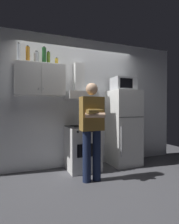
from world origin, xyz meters
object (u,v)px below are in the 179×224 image
object	(u,v)px
person_standing	(92,127)
bottle_canister_steel	(36,58)
microwave	(123,84)
stove_oven	(82,148)
bottle_wine_green	(44,56)
bottle_vodka_clear	(19,53)
bottle_liquor_amber	(28,54)
bottle_olive_oil	(48,58)
bottle_spice_jar	(57,62)
upper_cabinet	(40,80)
range_hood	(80,90)
refrigerator	(124,128)

from	to	relation	value
person_standing	bottle_canister_steel	size ratio (longest dim) A/B	7.14
microwave	person_standing	world-z (taller)	microwave
stove_oven	bottle_wine_green	world-z (taller)	bottle_wine_green
microwave	bottle_vodka_clear	world-z (taller)	bottle_vodka_clear
person_standing	bottle_liquor_amber	xyz separation A→B (m)	(-0.96, 0.71, 1.29)
person_standing	bottle_liquor_amber	size ratio (longest dim) A/B	5.46
bottle_vodka_clear	bottle_wine_green	bearing A→B (deg)	1.10
microwave	bottle_olive_oil	world-z (taller)	bottle_olive_oil
person_standing	bottle_spice_jar	bearing A→B (deg)	121.34
stove_oven	microwave	bearing A→B (deg)	1.15
microwave	bottle_liquor_amber	world-z (taller)	bottle_liquor_amber
upper_cabinet	bottle_liquor_amber	size ratio (longest dim) A/B	3.00
stove_oven	bottle_spice_jar	xyz separation A→B (m)	(-0.49, 0.11, 1.68)
upper_cabinet	bottle_wine_green	size ratio (longest dim) A/B	2.81
range_hood	person_standing	xyz separation A→B (m)	(-0.05, -0.73, -0.70)
person_standing	bottle_canister_steel	distance (m)	1.67
refrigerator	bottle_spice_jar	xyz separation A→B (m)	(-1.44, 0.11, 1.31)
person_standing	stove_oven	bearing A→B (deg)	85.28
bottle_canister_steel	bottle_wine_green	world-z (taller)	bottle_wine_green
bottle_liquor_amber	bottle_canister_steel	bearing A→B (deg)	11.29
upper_cabinet	bottle_vodka_clear	size ratio (longest dim) A/B	2.71
bottle_canister_steel	bottle_wine_green	distance (m)	0.15
bottle_olive_oil	bottle_spice_jar	size ratio (longest dim) A/B	1.81
upper_cabinet	refrigerator	bearing A→B (deg)	-4.07
stove_oven	bottle_vodka_clear	distance (m)	2.13
microwave	bottle_spice_jar	distance (m)	1.49
bottle_wine_green	stove_oven	bearing A→B (deg)	-8.46
bottle_canister_steel	bottle_liquor_amber	distance (m)	0.16
bottle_olive_oil	bottle_vodka_clear	bearing A→B (deg)	-174.86
person_standing	microwave	bearing A→B (deg)	32.00
stove_oven	bottle_liquor_amber	size ratio (longest dim) A/B	2.91
bottle_olive_oil	bottle_spice_jar	bearing A→B (deg)	-12.84
stove_oven	bottle_liquor_amber	world-z (taller)	bottle_liquor_amber
person_standing	bottle_vodka_clear	size ratio (longest dim) A/B	4.93
person_standing	bottle_olive_oil	xyz separation A→B (m)	(-0.59, 0.75, 1.27)
range_hood	bottle_canister_steel	world-z (taller)	bottle_canister_steel
range_hood	bottle_spice_jar	world-z (taller)	bottle_spice_jar
range_hood	bottle_canister_steel	size ratio (longest dim) A/B	3.27
person_standing	bottle_olive_oil	bearing A→B (deg)	127.90
microwave	refrigerator	bearing A→B (deg)	-89.10
refrigerator	bottle_canister_steel	bearing A→B (deg)	175.89
person_standing	bottle_vodka_clear	xyz separation A→B (m)	(-1.12, 0.70, 1.31)
refrigerator	bottle_canister_steel	size ratio (longest dim) A/B	6.97
upper_cabinet	bottle_olive_oil	bearing A→B (deg)	7.32
range_hood	bottle_vodka_clear	size ratio (longest dim) A/B	2.26
stove_oven	bottle_olive_oil	distance (m)	1.86
microwave	bottle_olive_oil	distance (m)	1.65
bottle_spice_jar	microwave	bearing A→B (deg)	-3.73
bottle_wine_green	bottle_spice_jar	distance (m)	0.25
person_standing	bottle_liquor_amber	world-z (taller)	bottle_liquor_amber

